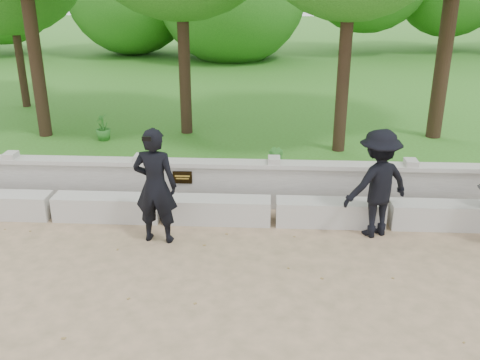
% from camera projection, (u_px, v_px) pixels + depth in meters
% --- Properties ---
extents(ground, '(80.00, 80.00, 0.00)m').
position_uv_depth(ground, '(138.00, 276.00, 7.91)').
color(ground, tan).
rests_on(ground, ground).
extents(lawn, '(40.00, 22.00, 0.25)m').
position_uv_depth(lawn, '(221.00, 83.00, 20.88)').
color(lawn, '#335D1A').
rests_on(lawn, ground).
extents(concrete_bench, '(11.90, 0.45, 0.45)m').
position_uv_depth(concrete_bench, '(162.00, 209.00, 9.59)').
color(concrete_bench, beige).
rests_on(concrete_bench, ground).
extents(parapet_wall, '(12.50, 0.35, 0.90)m').
position_uv_depth(parapet_wall, '(168.00, 182.00, 10.15)').
color(parapet_wall, '#B9B6AF').
rests_on(parapet_wall, ground).
extents(man_main, '(0.75, 0.67, 1.95)m').
position_uv_depth(man_main, '(155.00, 186.00, 8.61)').
color(man_main, black).
rests_on(man_main, ground).
extents(visitor_mid, '(1.38, 1.15, 1.85)m').
position_uv_depth(visitor_mid, '(378.00, 184.00, 8.84)').
color(visitor_mid, black).
rests_on(visitor_mid, ground).
extents(shrub_b, '(0.48, 0.48, 0.69)m').
position_uv_depth(shrub_b, '(276.00, 165.00, 10.65)').
color(shrub_b, '#2D7226').
rests_on(shrub_b, lawn).
extents(shrub_d, '(0.40, 0.44, 0.68)m').
position_uv_depth(shrub_d, '(103.00, 127.00, 13.30)').
color(shrub_d, '#2D7226').
rests_on(shrub_d, lawn).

